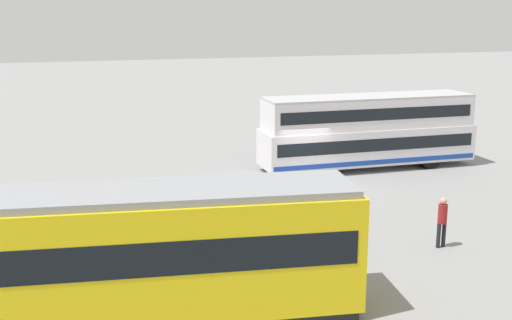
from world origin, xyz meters
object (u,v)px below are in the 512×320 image
info_sign (161,205)px  pedestrian_crossing (442,219)px  double_decker_bus (368,131)px  tram_yellow (97,255)px  pedestrian_near_railing (219,206)px

info_sign → pedestrian_crossing: bearing=163.6°
double_decker_bus → tram_yellow: double_decker_bus is taller
double_decker_bus → pedestrian_crossing: double_decker_bus is taller
double_decker_bus → tram_yellow: size_ratio=0.80×
tram_yellow → pedestrian_near_railing: bearing=-129.0°
pedestrian_crossing → info_sign: bearing=-16.4°
pedestrian_near_railing → tram_yellow: bearing=51.0°
tram_yellow → pedestrian_crossing: (-11.79, -1.95, -0.81)m
pedestrian_near_railing → pedestrian_crossing: (-6.98, 3.99, 0.07)m
info_sign → tram_yellow: bearing=62.5°
double_decker_bus → pedestrian_near_railing: bearing=36.4°
double_decker_bus → pedestrian_near_railing: 12.23m
tram_yellow → info_sign: bearing=-117.5°
tram_yellow → info_sign: 5.31m
pedestrian_near_railing → pedestrian_crossing: size_ratio=0.94×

